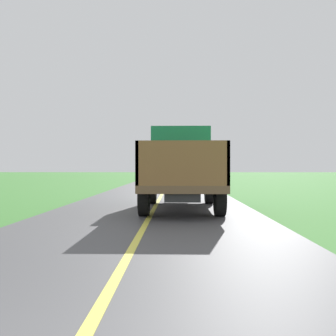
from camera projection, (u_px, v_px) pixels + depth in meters
name	position (u px, v px, depth m)	size (l,w,h in m)	color
banana_truck_near	(181.00, 166.00, 12.56)	(2.38, 5.82, 2.80)	#2D2D30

